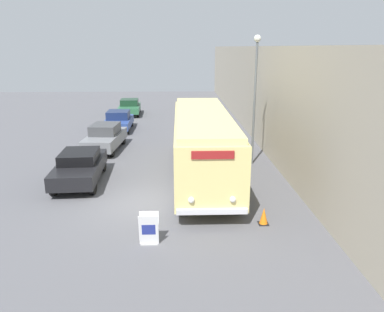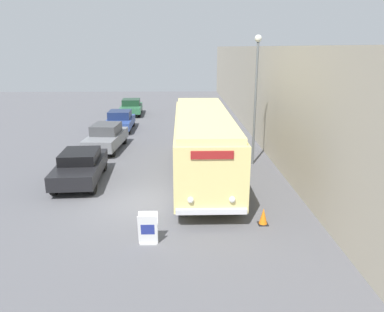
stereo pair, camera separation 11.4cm
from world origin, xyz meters
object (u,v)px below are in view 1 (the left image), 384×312
Objects in this scene: streetlamp at (255,84)px; parked_car_mid at (105,137)px; traffic_cone at (264,216)px; parked_car_near at (80,166)px; sign_board at (149,229)px; vintage_bus at (202,141)px; parked_car_distant at (130,107)px; parked_car_far at (118,121)px.

streetlamp is 1.48× the size of parked_car_mid.
traffic_cone is (7.59, -10.47, -0.50)m from parked_car_mid.
parked_car_mid is (0.10, 5.80, 0.03)m from parked_car_near.
parked_car_near is at bearing -86.49° from parked_car_mid.
sign_board is at bearing -162.28° from traffic_cone.
vintage_bus reaches higher than parked_car_distant.
streetlamp is at bearing 34.76° from vintage_bus.
parked_car_near reaches higher than parked_car_distant.
vintage_bus is at bearing 72.00° from sign_board.
streetlamp is at bearing -64.31° from parked_car_distant.
parked_car_mid is at bearing 106.92° from sign_board.
streetlamp is at bearing -16.36° from parked_car_mid.
parked_car_distant is at bearing 89.19° from parked_car_far.
parked_car_far reaches higher than traffic_cone.
sign_board is 1.73× the size of traffic_cone.
parked_car_distant is (0.05, 18.23, -0.02)m from parked_car_near.
parked_car_mid is 5.74m from parked_car_far.
sign_board is at bearing -120.26° from streetlamp.
streetlamp is 1.45× the size of parked_car_near.
parked_car_near is (-8.64, -2.54, -3.57)m from streetlamp.
vintage_bus is 2.69× the size of parked_car_distant.
parked_car_distant is at bearing 108.46° from traffic_cone.
parked_car_distant is at bearing 118.69° from streetlamp.
traffic_cone is at bearing -34.14° from parked_car_near.
vintage_bus is 18.60m from parked_car_distant.
vintage_bus is 7.80m from parked_car_mid.
parked_car_far is (-5.76, 10.96, -1.08)m from vintage_bus.
vintage_bus is 6.99m from sign_board.
vintage_bus reaches higher than parked_car_far.
parked_car_mid is (-8.53, 3.26, -3.54)m from streetlamp.
parked_car_far is at bearing 86.91° from parked_car_near.
streetlamp is at bearing 82.57° from traffic_cone.
parked_car_mid reaches higher than parked_car_near.
vintage_bus reaches higher than parked_car_mid.
streetlamp is at bearing 13.52° from parked_car_near.
traffic_cone is at bearing 17.72° from sign_board.
parked_car_distant is 24.15m from traffic_cone.
vintage_bus is 10.34× the size of sign_board.
sign_board is (-2.12, -6.53, -1.30)m from vintage_bus.
parked_car_near is at bearing 148.74° from traffic_cone.
parked_car_far is at bearing 133.70° from streetlamp.
parked_car_mid is (-5.70, 5.23, -1.01)m from vintage_bus.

